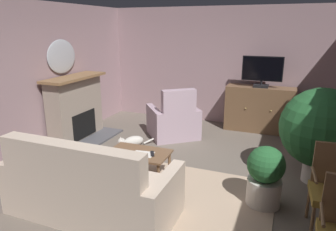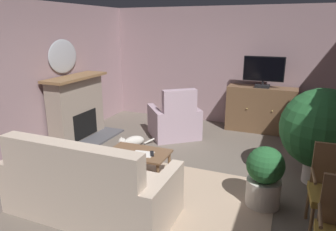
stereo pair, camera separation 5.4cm
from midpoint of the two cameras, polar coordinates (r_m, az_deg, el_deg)
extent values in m
cube|color=#665B51|center=(4.70, 0.18, -12.24)|extent=(5.95, 6.93, 0.04)
cube|color=gray|center=(7.28, 9.67, 8.96)|extent=(5.95, 0.10, 2.65)
cube|color=gray|center=(5.80, -25.87, 5.74)|extent=(0.10, 6.93, 2.65)
cube|color=tan|center=(4.26, -0.93, -15.10)|extent=(2.76, 2.03, 0.01)
cube|color=#4C4C51|center=(6.38, -13.83, -4.44)|extent=(0.50, 1.48, 0.04)
cube|color=gray|center=(6.43, -17.00, 1.09)|extent=(0.37, 1.28, 1.24)
cube|color=black|center=(6.42, -15.76, -1.62)|extent=(0.10, 0.71, 0.52)
cube|color=olive|center=(6.27, -17.20, 6.75)|extent=(0.49, 1.44, 0.05)
ellipsoid|color=#B2B7BF|center=(6.39, -19.35, 10.28)|extent=(0.06, 0.79, 0.65)
cube|color=#4A3523|center=(7.08, 16.04, -2.43)|extent=(1.37, 0.40, 0.06)
cube|color=brown|center=(6.96, 16.33, 1.15)|extent=(1.43, 0.46, 0.98)
sphere|color=tan|center=(6.74, 13.98, 1.28)|extent=(0.03, 0.03, 0.03)
sphere|color=tan|center=(6.69, 18.33, 0.83)|extent=(0.03, 0.03, 0.03)
cube|color=black|center=(6.80, 16.64, 5.28)|extent=(0.30, 0.20, 0.06)
cylinder|color=black|center=(6.78, 16.68, 5.86)|extent=(0.04, 0.04, 0.08)
cube|color=black|center=(6.74, 16.89, 8.32)|extent=(0.83, 0.05, 0.51)
cube|color=black|center=(6.71, 16.86, 8.29)|extent=(0.79, 0.01, 0.47)
cube|color=brown|center=(4.65, -5.81, -6.91)|extent=(0.93, 0.57, 0.03)
cylinder|color=brown|center=(4.77, -0.07, -8.92)|extent=(0.04, 0.04, 0.39)
cylinder|color=brown|center=(5.09, -8.79, -7.46)|extent=(0.04, 0.04, 0.39)
cylinder|color=brown|center=(4.39, -2.17, -11.27)|extent=(0.04, 0.04, 0.39)
cylinder|color=brown|center=(4.74, -11.46, -9.46)|extent=(0.04, 0.04, 0.39)
cube|color=black|center=(4.54, -3.26, -7.09)|extent=(0.12, 0.17, 0.02)
cube|color=silver|center=(4.55, -4.96, -7.13)|extent=(0.33, 0.26, 0.01)
cube|color=#C6B29E|center=(4.01, -14.04, -14.22)|extent=(1.76, 0.91, 0.44)
cube|color=#C6B29E|center=(3.53, -17.99, -9.51)|extent=(1.76, 0.20, 0.59)
cube|color=#C6B29E|center=(4.54, -24.14, -9.89)|extent=(0.15, 0.91, 0.66)
cube|color=#C6B29E|center=(3.54, -0.95, -16.05)|extent=(0.15, 0.91, 0.66)
cube|color=#A84C51|center=(3.75, -15.50, -10.65)|extent=(0.37, 0.17, 0.36)
cube|color=#AD93A3|center=(6.44, 0.67, -1.97)|extent=(1.09, 1.13, 0.42)
cube|color=#AD93A3|center=(5.96, 1.73, 1.81)|extent=(0.63, 0.56, 0.64)
cube|color=#AD93A3|center=(6.30, -2.78, -1.43)|extent=(0.67, 0.79, 0.62)
cube|color=#AD93A3|center=(6.53, 4.00, -0.82)|extent=(0.67, 0.79, 0.62)
cylinder|color=brown|center=(3.06, 26.26, -16.11)|extent=(0.04, 0.37, 0.03)
cube|color=olive|center=(3.88, 28.08, -13.06)|extent=(0.51, 0.51, 0.08)
cube|color=brown|center=(3.96, 28.11, -8.16)|extent=(0.45, 0.07, 0.53)
cylinder|color=brown|center=(3.79, 24.76, -17.67)|extent=(0.04, 0.04, 0.41)
cylinder|color=brown|center=(4.14, 24.19, -14.50)|extent=(0.04, 0.04, 0.41)
cylinder|color=brown|center=(3.75, 25.15, -9.93)|extent=(0.05, 0.39, 0.03)
cylinder|color=beige|center=(4.24, 16.92, -13.41)|extent=(0.43, 0.43, 0.35)
sphere|color=#235B2D|center=(4.07, 17.37, -8.69)|extent=(0.47, 0.47, 0.47)
cylinder|color=beige|center=(5.09, 25.26, -9.26)|extent=(0.35, 0.35, 0.33)
sphere|color=#235B2D|center=(4.86, 26.21, -2.06)|extent=(1.14, 1.14, 1.14)
ellipsoid|color=beige|center=(5.97, -6.64, -4.73)|extent=(0.41, 0.43, 0.20)
sphere|color=beige|center=(5.88, -8.89, -4.84)|extent=(0.15, 0.15, 0.15)
cone|color=beige|center=(5.82, -8.79, -4.33)|extent=(0.04, 0.04, 0.04)
cone|color=beige|center=(5.89, -9.04, -4.09)|extent=(0.04, 0.04, 0.04)
cylinder|color=beige|center=(6.05, -3.86, -4.75)|extent=(0.17, 0.19, 0.10)
camera|label=1|loc=(0.03, -90.33, -0.10)|focal=32.87mm
camera|label=2|loc=(0.03, 89.67, 0.10)|focal=32.87mm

